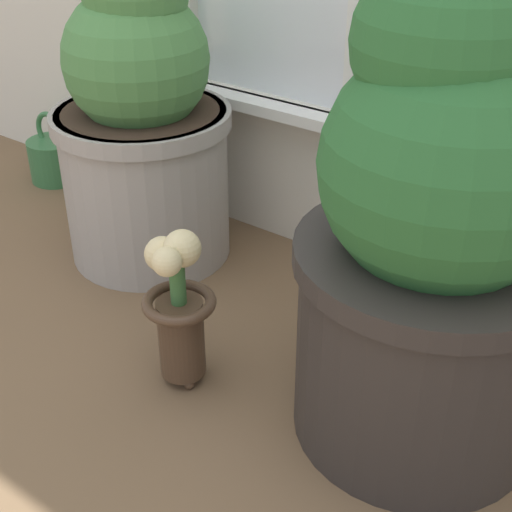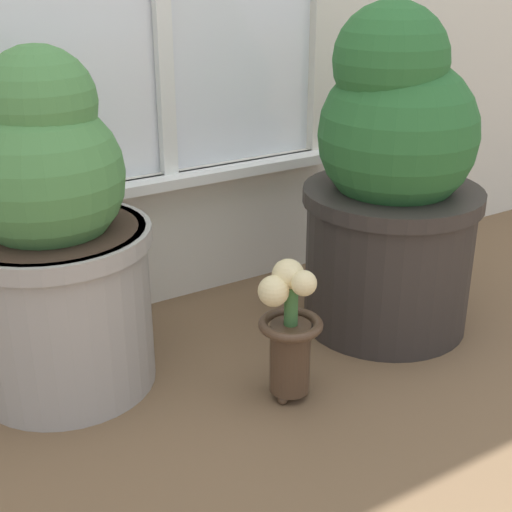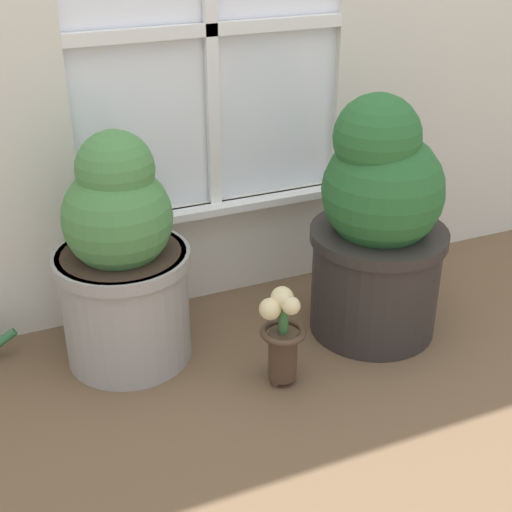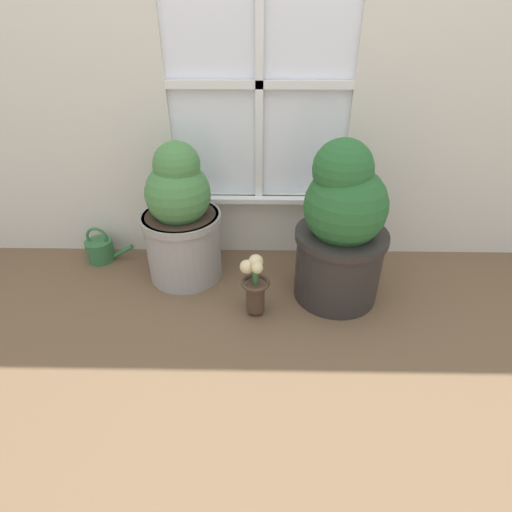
% 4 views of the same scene
% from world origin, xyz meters
% --- Properties ---
extents(ground_plane, '(10.00, 10.00, 0.00)m').
position_xyz_m(ground_plane, '(0.00, 0.00, 0.00)').
color(ground_plane, brown).
extents(potted_plant_left, '(0.37, 0.37, 0.67)m').
position_xyz_m(potted_plant_left, '(-0.36, 0.37, 0.30)').
color(potted_plant_left, '#9E9993').
rests_on(potted_plant_left, ground_plane).
extents(potted_plant_right, '(0.40, 0.40, 0.73)m').
position_xyz_m(potted_plant_right, '(0.36, 0.22, 0.34)').
color(potted_plant_right, '#2D2826').
rests_on(potted_plant_right, ground_plane).
extents(flower_vase, '(0.13, 0.12, 0.29)m').
position_xyz_m(flower_vase, '(-0.01, 0.08, 0.16)').
color(flower_vase, '#473323').
rests_on(flower_vase, ground_plane).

